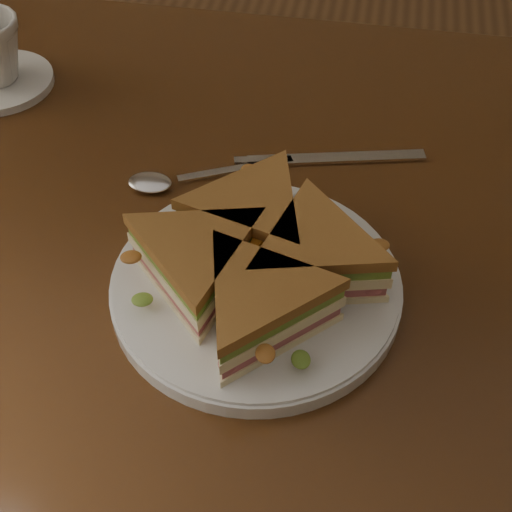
# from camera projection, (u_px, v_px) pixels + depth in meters

# --- Properties ---
(ground) EXTENTS (6.00, 6.00, 0.00)m
(ground) POSITION_uv_depth(u_px,v_px,m) (248.00, 507.00, 1.30)
(ground) COLOR brown
(ground) RESTS_ON ground
(table) EXTENTS (1.20, 0.80, 0.75)m
(table) POSITION_uv_depth(u_px,v_px,m) (244.00, 269.00, 0.82)
(table) COLOR #331B0B
(table) RESTS_ON ground
(plate) EXTENTS (0.27, 0.27, 0.02)m
(plate) POSITION_uv_depth(u_px,v_px,m) (256.00, 287.00, 0.66)
(plate) COLOR silver
(plate) RESTS_ON table
(sandwich_wedges) EXTENTS (0.28, 0.28, 0.06)m
(sandwich_wedges) POSITION_uv_depth(u_px,v_px,m) (256.00, 260.00, 0.64)
(sandwich_wedges) COLOR #FFEFBC
(sandwich_wedges) RESTS_ON plate
(crisps_mound) EXTENTS (0.09, 0.09, 0.05)m
(crisps_mound) POSITION_uv_depth(u_px,v_px,m) (256.00, 263.00, 0.64)
(crisps_mound) COLOR #C26D18
(crisps_mound) RESTS_ON plate
(spoon) EXTENTS (0.17, 0.09, 0.01)m
(spoon) POSITION_uv_depth(u_px,v_px,m) (171.00, 180.00, 0.77)
(spoon) COLOR silver
(spoon) RESTS_ON table
(knife) EXTENTS (0.21, 0.06, 0.00)m
(knife) POSITION_uv_depth(u_px,v_px,m) (323.00, 159.00, 0.80)
(knife) COLOR silver
(knife) RESTS_ON table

